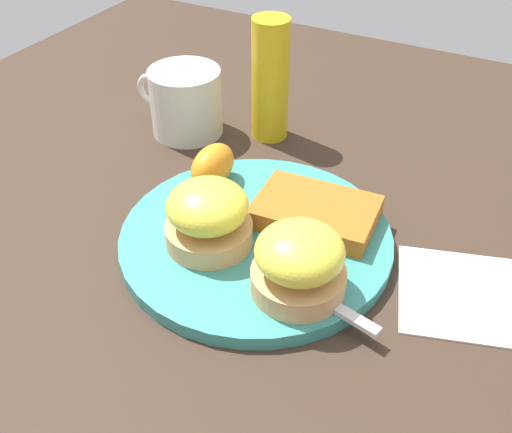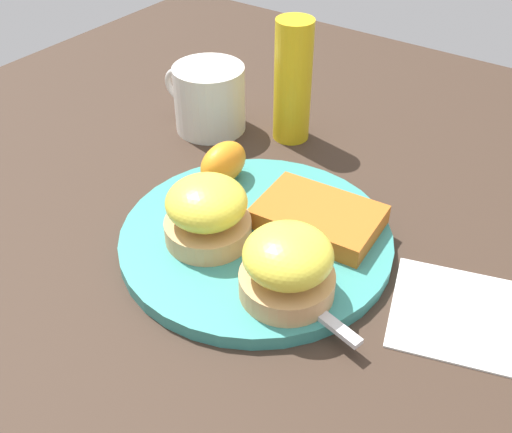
% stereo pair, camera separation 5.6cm
% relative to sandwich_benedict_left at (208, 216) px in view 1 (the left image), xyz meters
% --- Properties ---
extents(ground_plane, '(1.10, 1.10, 0.00)m').
position_rel_sandwich_benedict_left_xyz_m(ground_plane, '(-0.03, -0.03, -0.04)').
color(ground_plane, '#38281E').
extents(plate, '(0.26, 0.26, 0.01)m').
position_rel_sandwich_benedict_left_xyz_m(plate, '(-0.03, -0.03, -0.04)').
color(plate, teal).
rests_on(plate, ground_plane).
extents(sandwich_benedict_left, '(0.08, 0.08, 0.06)m').
position_rel_sandwich_benedict_left_xyz_m(sandwich_benedict_left, '(0.00, 0.00, 0.00)').
color(sandwich_benedict_left, tan).
rests_on(sandwich_benedict_left, plate).
extents(sandwich_benedict_right, '(0.08, 0.08, 0.06)m').
position_rel_sandwich_benedict_left_xyz_m(sandwich_benedict_right, '(-0.10, 0.02, 0.00)').
color(sandwich_benedict_right, tan).
rests_on(sandwich_benedict_right, plate).
extents(hashbrown_patty, '(0.12, 0.09, 0.02)m').
position_rel_sandwich_benedict_left_xyz_m(hashbrown_patty, '(-0.07, -0.08, -0.02)').
color(hashbrown_patty, '#B75F1E').
rests_on(hashbrown_patty, plate).
extents(orange_wedge, '(0.04, 0.06, 0.04)m').
position_rel_sandwich_benedict_left_xyz_m(orange_wedge, '(0.05, -0.08, -0.01)').
color(orange_wedge, orange).
rests_on(orange_wedge, plate).
extents(fork, '(0.20, 0.06, 0.00)m').
position_rel_sandwich_benedict_left_xyz_m(fork, '(-0.07, 0.01, -0.03)').
color(fork, silver).
rests_on(fork, plate).
extents(cup, '(0.11, 0.09, 0.08)m').
position_rel_sandwich_benedict_left_xyz_m(cup, '(0.14, -0.18, -0.00)').
color(cup, silver).
rests_on(cup, ground_plane).
extents(napkin, '(0.14, 0.14, 0.00)m').
position_rel_sandwich_benedict_left_xyz_m(napkin, '(-0.23, -0.06, -0.04)').
color(napkin, white).
rests_on(napkin, ground_plane).
extents(condiment_bottle, '(0.04, 0.04, 0.15)m').
position_rel_sandwich_benedict_left_xyz_m(condiment_bottle, '(0.05, -0.22, 0.03)').
color(condiment_bottle, gold).
rests_on(condiment_bottle, ground_plane).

